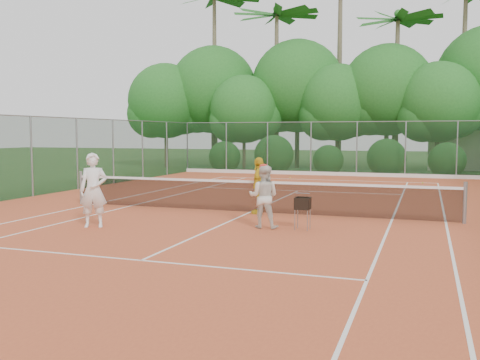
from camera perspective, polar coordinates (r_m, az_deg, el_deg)
name	(u,v)px	position (r m, az deg, el deg)	size (l,w,h in m)	color
ground	(249,213)	(15.98, 1.01, -3.56)	(120.00, 120.00, 0.00)	#244719
clay_court	(249,213)	(15.98, 1.01, -3.53)	(18.00, 36.00, 0.02)	#C1532C
tennis_net	(249,196)	(15.91, 1.01, -1.67)	(11.97, 0.10, 1.10)	gray
player_white	(93,190)	(13.92, -15.36, -1.05)	(0.68, 0.45, 1.87)	white
player_center_grp	(264,196)	(13.32, 2.54, -1.75)	(0.80, 0.64, 1.61)	silver
player_yellow	(259,185)	(15.71, 2.06, -0.58)	(0.98, 0.41, 1.66)	gold
ball_hopper	(303,204)	(13.17, 6.70, -2.57)	(0.35, 0.35, 0.80)	gray
stray_ball_a	(318,185)	(24.46, 8.34, -0.51)	(0.07, 0.07, 0.07)	yellow
stray_ball_b	(290,178)	(28.29, 5.36, 0.26)	(0.07, 0.07, 0.07)	gold
stray_ball_c	(423,183)	(26.59, 18.90, -0.29)	(0.07, 0.07, 0.07)	#B7CF30
court_markings	(249,212)	(15.98, 1.01, -3.48)	(11.03, 23.83, 0.01)	white
fence_back	(334,149)	(30.42, 9.94, 3.31)	(18.07, 0.07, 3.00)	#19381E
tropical_treeline	(370,90)	(35.51, 13.74, 9.27)	(32.10, 8.49, 15.03)	brown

